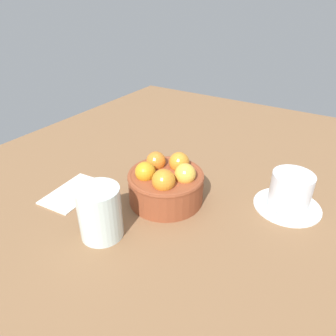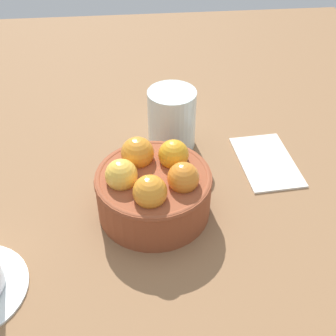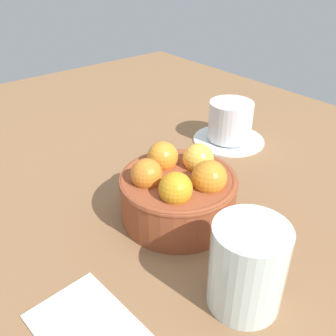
# 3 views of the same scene
# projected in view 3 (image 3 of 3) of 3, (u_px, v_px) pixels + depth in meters

# --- Properties ---
(ground_plane) EXTENTS (1.39, 1.05, 0.04)m
(ground_plane) POSITION_uv_depth(u_px,v_px,m) (177.00, 228.00, 0.51)
(ground_plane) COLOR brown
(terracotta_bowl) EXTENTS (0.15, 0.15, 0.09)m
(terracotta_bowl) POSITION_uv_depth(u_px,v_px,m) (178.00, 190.00, 0.48)
(terracotta_bowl) COLOR brown
(terracotta_bowl) RESTS_ON ground_plane
(coffee_cup) EXTENTS (0.13, 0.13, 0.07)m
(coffee_cup) POSITION_uv_depth(u_px,v_px,m) (230.00, 124.00, 0.67)
(coffee_cup) COLOR white
(coffee_cup) RESTS_ON ground_plane
(water_glass) EXTENTS (0.07, 0.07, 0.09)m
(water_glass) POSITION_uv_depth(u_px,v_px,m) (247.00, 267.00, 0.36)
(water_glass) COLOR silver
(water_glass) RESTS_ON ground_plane
(folded_napkin) EXTENTS (0.13, 0.09, 0.01)m
(folded_napkin) POSITION_uv_depth(u_px,v_px,m) (92.00, 334.00, 0.34)
(folded_napkin) COLOR white
(folded_napkin) RESTS_ON ground_plane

